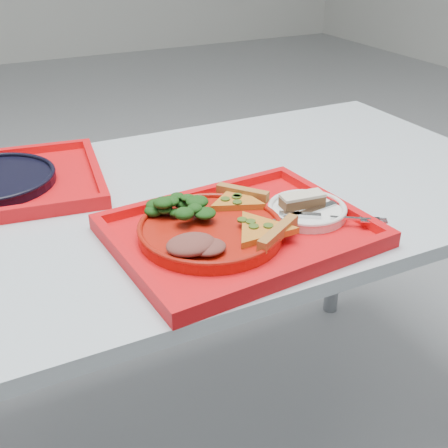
% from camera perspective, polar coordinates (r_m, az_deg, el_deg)
% --- Properties ---
extents(ground, '(10.00, 10.00, 0.00)m').
position_cam_1_polar(ground, '(1.65, -4.16, -21.46)').
color(ground, gray).
rests_on(ground, ground).
extents(table, '(1.60, 0.80, 0.75)m').
position_cam_1_polar(table, '(1.21, -5.27, -0.53)').
color(table, silver).
rests_on(table, ground).
extents(tray_main, '(0.48, 0.39, 0.01)m').
position_cam_1_polar(tray_main, '(1.03, 1.64, -1.09)').
color(tray_main, red).
rests_on(tray_main, table).
extents(dinner_plate, '(0.26, 0.26, 0.02)m').
position_cam_1_polar(dinner_plate, '(1.01, -1.38, -0.79)').
color(dinner_plate, '#A4150A').
rests_on(dinner_plate, tray_main).
extents(side_plate, '(0.15, 0.15, 0.01)m').
position_cam_1_polar(side_plate, '(1.09, 8.41, 1.20)').
color(side_plate, white).
rests_on(side_plate, tray_main).
extents(pizza_slice_a, '(0.17, 0.17, 0.02)m').
position_cam_1_polar(pizza_slice_a, '(0.98, 3.79, -0.38)').
color(pizza_slice_a, yellow).
rests_on(pizza_slice_a, dinner_plate).
extents(pizza_slice_b, '(0.16, 0.16, 0.02)m').
position_cam_1_polar(pizza_slice_b, '(1.08, 1.26, 2.57)').
color(pizza_slice_b, yellow).
rests_on(pizza_slice_b, dinner_plate).
extents(salad_heap, '(0.10, 0.09, 0.05)m').
position_cam_1_polar(salad_heap, '(1.03, -4.73, 1.86)').
color(salad_heap, black).
rests_on(salad_heap, dinner_plate).
extents(meat_portion, '(0.09, 0.07, 0.03)m').
position_cam_1_polar(meat_portion, '(0.93, -3.38, -2.09)').
color(meat_portion, brown).
rests_on(meat_portion, dinner_plate).
extents(dessert_bar, '(0.09, 0.04, 0.02)m').
position_cam_1_polar(dessert_bar, '(1.09, 7.96, 2.46)').
color(dessert_bar, '#50311A').
rests_on(dessert_bar, side_plate).
extents(knife, '(0.19, 0.04, 0.01)m').
position_cam_1_polar(knife, '(1.07, 8.39, 1.27)').
color(knife, silver).
rests_on(knife, side_plate).
extents(fork, '(0.17, 0.12, 0.01)m').
position_cam_1_polar(fork, '(1.06, 10.64, 0.75)').
color(fork, silver).
rests_on(fork, side_plate).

